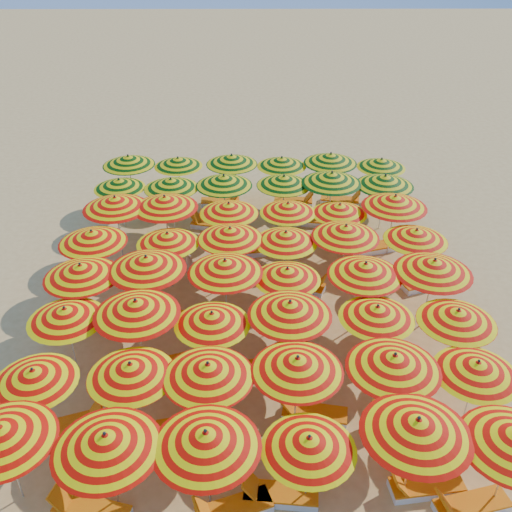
# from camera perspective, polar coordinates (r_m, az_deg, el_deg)

# --- Properties ---
(ground) EXTENTS (120.00, 120.00, 0.00)m
(ground) POSITION_cam_1_polar(r_m,az_deg,el_deg) (19.41, 0.01, -4.79)
(ground) COLOR tan
(ground) RESTS_ON ground
(umbrella_0) EXTENTS (2.90, 2.90, 2.43)m
(umbrella_0) POSITION_cam_1_polar(r_m,az_deg,el_deg) (13.65, -24.11, -15.89)
(umbrella_0) COLOR silver
(umbrella_0) RESTS_ON ground
(umbrella_1) EXTENTS (2.96, 2.96, 2.48)m
(umbrella_1) POSITION_cam_1_polar(r_m,az_deg,el_deg) (12.74, -14.76, -17.53)
(umbrella_1) COLOR silver
(umbrella_1) RESTS_ON ground
(umbrella_2) EXTENTS (2.39, 2.39, 2.48)m
(umbrella_2) POSITION_cam_1_polar(r_m,az_deg,el_deg) (12.44, -5.03, -17.79)
(umbrella_2) COLOR silver
(umbrella_2) RESTS_ON ground
(umbrella_3) EXTENTS (2.56, 2.56, 2.19)m
(umbrella_3) POSITION_cam_1_polar(r_m,az_deg,el_deg) (12.71, 5.33, -18.16)
(umbrella_3) COLOR silver
(umbrella_3) RESTS_ON ground
(umbrella_4) EXTENTS (3.01, 3.01, 2.56)m
(umbrella_4) POSITION_cam_1_polar(r_m,az_deg,el_deg) (12.98, 15.84, -16.09)
(umbrella_4) COLOR silver
(umbrella_4) RESTS_ON ground
(umbrella_6) EXTENTS (2.68, 2.68, 2.22)m
(umbrella_6) POSITION_cam_1_polar(r_m,az_deg,el_deg) (14.97, -21.34, -11.11)
(umbrella_6) COLOR silver
(umbrella_6) RESTS_ON ground
(umbrella_7) EXTENTS (2.30, 2.30, 2.31)m
(umbrella_7) POSITION_cam_1_polar(r_m,az_deg,el_deg) (14.34, -12.42, -11.06)
(umbrella_7) COLOR silver
(umbrella_7) RESTS_ON ground
(umbrella_8) EXTENTS (2.88, 2.88, 2.39)m
(umbrella_8) POSITION_cam_1_polar(r_m,az_deg,el_deg) (13.95, -4.82, -11.33)
(umbrella_8) COLOR silver
(umbrella_8) RESTS_ON ground
(umbrella_9) EXTENTS (2.94, 2.94, 2.43)m
(umbrella_9) POSITION_cam_1_polar(r_m,az_deg,el_deg) (14.04, 4.17, -10.75)
(umbrella_9) COLOR silver
(umbrella_9) RESTS_ON ground
(umbrella_10) EXTENTS (2.87, 2.87, 2.48)m
(umbrella_10) POSITION_cam_1_polar(r_m,az_deg,el_deg) (14.40, 13.65, -10.24)
(umbrella_10) COLOR silver
(umbrella_10) RESTS_ON ground
(umbrella_11) EXTENTS (2.31, 2.31, 2.25)m
(umbrella_11) POSITION_cam_1_polar(r_m,az_deg,el_deg) (15.14, 21.24, -10.40)
(umbrella_11) COLOR silver
(umbrella_11) RESTS_ON ground
(umbrella_12) EXTENTS (2.46, 2.46, 2.27)m
(umbrella_12) POSITION_cam_1_polar(r_m,az_deg,el_deg) (16.56, -18.52, -5.53)
(umbrella_12) COLOR silver
(umbrella_12) RESTS_ON ground
(umbrella_13) EXTENTS (2.82, 2.82, 2.55)m
(umbrella_13) POSITION_cam_1_polar(r_m,az_deg,el_deg) (15.89, -11.90, -5.05)
(umbrella_13) COLOR silver
(umbrella_13) RESTS_ON ground
(umbrella_14) EXTENTS (2.56, 2.56, 2.23)m
(umbrella_14) POSITION_cam_1_polar(r_m,az_deg,el_deg) (15.66, -4.42, -6.27)
(umbrella_14) COLOR silver
(umbrella_14) RESTS_ON ground
(umbrella_15) EXTENTS (2.83, 2.83, 2.49)m
(umbrella_15) POSITION_cam_1_polar(r_m,az_deg,el_deg) (15.63, 3.42, -5.26)
(umbrella_15) COLOR silver
(umbrella_15) RESTS_ON ground
(umbrella_16) EXTENTS (2.22, 2.22, 2.25)m
(umbrella_16) POSITION_cam_1_polar(r_m,az_deg,el_deg) (16.17, 12.03, -5.51)
(umbrella_16) COLOR silver
(umbrella_16) RESTS_ON ground
(umbrella_17) EXTENTS (2.66, 2.66, 2.31)m
(umbrella_17) POSITION_cam_1_polar(r_m,az_deg,el_deg) (16.53, 19.50, -5.68)
(umbrella_17) COLOR silver
(umbrella_17) RESTS_ON ground
(umbrella_18) EXTENTS (2.98, 2.98, 2.45)m
(umbrella_18) POSITION_cam_1_polar(r_m,az_deg,el_deg) (17.96, -17.11, -1.43)
(umbrella_18) COLOR silver
(umbrella_18) RESTS_ON ground
(umbrella_19) EXTENTS (2.62, 2.62, 2.57)m
(umbrella_19) POSITION_cam_1_polar(r_m,az_deg,el_deg) (17.64, -10.90, -0.71)
(umbrella_19) COLOR silver
(umbrella_19) RESTS_ON ground
(umbrella_20) EXTENTS (2.35, 2.35, 2.47)m
(umbrella_20) POSITION_cam_1_polar(r_m,az_deg,el_deg) (17.36, -3.11, -1.04)
(umbrella_20) COLOR silver
(umbrella_20) RESTS_ON ground
(umbrella_21) EXTENTS (2.37, 2.37, 2.20)m
(umbrella_21) POSITION_cam_1_polar(r_m,az_deg,el_deg) (17.45, 3.15, -1.79)
(umbrella_21) COLOR silver
(umbrella_21) RESTS_ON ground
(umbrella_22) EXTENTS (3.06, 3.06, 2.44)m
(umbrella_22) POSITION_cam_1_polar(r_m,az_deg,el_deg) (17.56, 10.88, -1.30)
(umbrella_22) COLOR silver
(umbrella_22) RESTS_ON ground
(umbrella_23) EXTENTS (2.46, 2.46, 2.54)m
(umbrella_23) POSITION_cam_1_polar(r_m,az_deg,el_deg) (18.05, 17.37, -0.99)
(umbrella_23) COLOR silver
(umbrella_23) RESTS_ON ground
(umbrella_24) EXTENTS (3.02, 3.02, 2.42)m
(umbrella_24) POSITION_cam_1_polar(r_m,az_deg,el_deg) (19.69, -16.06, 1.85)
(umbrella_24) COLOR silver
(umbrella_24) RESTS_ON ground
(umbrella_25) EXTENTS (2.75, 2.75, 2.25)m
(umbrella_25) POSITION_cam_1_polar(r_m,az_deg,el_deg) (19.38, -8.84, 1.77)
(umbrella_25) COLOR silver
(umbrella_25) RESTS_ON ground
(umbrella_26) EXTENTS (2.75, 2.75, 2.37)m
(umbrella_26) POSITION_cam_1_polar(r_m,az_deg,el_deg) (19.23, -2.61, 2.26)
(umbrella_26) COLOR silver
(umbrella_26) RESTS_ON ground
(umbrella_27) EXTENTS (2.83, 2.83, 2.29)m
(umbrella_27) POSITION_cam_1_polar(r_m,az_deg,el_deg) (19.17, 2.99, 1.89)
(umbrella_27) COLOR silver
(umbrella_27) RESTS_ON ground
(umbrella_28) EXTENTS (2.73, 2.73, 2.46)m
(umbrella_28) POSITION_cam_1_polar(r_m,az_deg,el_deg) (19.43, 8.96, 2.46)
(umbrella_28) COLOR silver
(umbrella_28) RESTS_ON ground
(umbrella_29) EXTENTS (2.69, 2.69, 2.31)m
(umbrella_29) POSITION_cam_1_polar(r_m,az_deg,el_deg) (19.98, 15.72, 2.04)
(umbrella_29) COLOR silver
(umbrella_29) RESTS_ON ground
(umbrella_30) EXTENTS (2.44, 2.44, 2.56)m
(umbrella_30) POSITION_cam_1_polar(r_m,az_deg,el_deg) (21.48, -13.90, 5.20)
(umbrella_30) COLOR silver
(umbrella_30) RESTS_ON ground
(umbrella_31) EXTENTS (3.18, 3.18, 2.56)m
(umbrella_31) POSITION_cam_1_polar(r_m,az_deg,el_deg) (21.15, -9.11, 5.34)
(umbrella_31) COLOR silver
(umbrella_31) RESTS_ON ground
(umbrella_32) EXTENTS (2.70, 2.70, 2.32)m
(umbrella_32) POSITION_cam_1_polar(r_m,az_deg,el_deg) (20.93, -2.74, 4.78)
(umbrella_32) COLOR silver
(umbrella_32) RESTS_ON ground
(umbrella_33) EXTENTS (2.57, 2.57, 2.21)m
(umbrella_33) POSITION_cam_1_polar(r_m,az_deg,el_deg) (21.19, 3.21, 4.83)
(umbrella_33) COLOR silver
(umbrella_33) RESTS_ON ground
(umbrella_34) EXTENTS (2.28, 2.28, 2.19)m
(umbrella_34) POSITION_cam_1_polar(r_m,az_deg,el_deg) (21.34, 8.37, 4.68)
(umbrella_34) COLOR silver
(umbrella_34) RESTS_ON ground
(umbrella_35) EXTENTS (3.15, 3.15, 2.56)m
(umbrella_35) POSITION_cam_1_polar(r_m,az_deg,el_deg) (21.56, 13.72, 5.33)
(umbrella_35) COLOR silver
(umbrella_35) RESTS_ON ground
(umbrella_36) EXTENTS (2.21, 2.21, 2.19)m
(umbrella_36) POSITION_cam_1_polar(r_m,az_deg,el_deg) (23.72, -13.53, 7.04)
(umbrella_36) COLOR silver
(umbrella_36) RESTS_ON ground
(umbrella_37) EXTENTS (2.85, 2.85, 2.32)m
(umbrella_37) POSITION_cam_1_polar(r_m,az_deg,el_deg) (23.07, -8.50, 7.17)
(umbrella_37) COLOR silver
(umbrella_37) RESTS_ON ground
(umbrella_38) EXTENTS (2.44, 2.44, 2.41)m
(umbrella_38) POSITION_cam_1_polar(r_m,az_deg,el_deg) (22.91, -3.23, 7.54)
(umbrella_38) COLOR silver
(umbrella_38) RESTS_ON ground
(umbrella_39) EXTENTS (2.88, 2.88, 2.34)m
(umbrella_39) POSITION_cam_1_polar(r_m,az_deg,el_deg) (23.05, 2.81, 7.54)
(umbrella_39) COLOR silver
(umbrella_39) RESTS_ON ground
(umbrella_40) EXTENTS (3.16, 3.16, 2.55)m
(umbrella_40) POSITION_cam_1_polar(r_m,az_deg,el_deg) (23.03, 7.58, 7.75)
(umbrella_40) COLOR silver
(umbrella_40) RESTS_ON ground
(umbrella_41) EXTENTS (2.96, 2.96, 2.46)m
(umbrella_41) POSITION_cam_1_polar(r_m,az_deg,el_deg) (23.36, 12.78, 7.37)
(umbrella_41) COLOR silver
(umbrella_41) RESTS_ON ground
(umbrella_42) EXTENTS (2.83, 2.83, 2.39)m
(umbrella_42) POSITION_cam_1_polar(r_m,az_deg,el_deg) (25.42, -12.64, 9.31)
(umbrella_42) COLOR silver
(umbrella_42) RESTS_ON ground
(umbrella_43) EXTENTS (2.54, 2.54, 2.22)m
(umbrella_43) POSITION_cam_1_polar(r_m,az_deg,el_deg) (25.26, -7.79, 9.30)
(umbrella_43) COLOR silver
(umbrella_43) RESTS_ON ground
(umbrella_44) EXTENTS (2.85, 2.85, 2.37)m
(umbrella_44) POSITION_cam_1_polar(r_m,az_deg,el_deg) (24.96, -2.45, 9.61)
(umbrella_44) COLOR silver
(umbrella_44) RESTS_ON ground
(umbrella_45) EXTENTS (2.72, 2.72, 2.27)m
(umbrella_45) POSITION_cam_1_polar(r_m,az_deg,el_deg) (24.96, 2.59, 9.38)
(umbrella_45) COLOR silver
(umbrella_45) RESTS_ON ground
(umbrella_46) EXTENTS (2.63, 2.63, 2.45)m
(umbrella_46) POSITION_cam_1_polar(r_m,az_deg,el_deg) (25.09, 7.47, 9.65)
(umbrella_46) COLOR silver
(umbrella_46) RESTS_ON ground
(umbrella_47) EXTENTS (2.61, 2.61, 2.23)m
(umbrella_47) POSITION_cam_1_polar(r_m,az_deg,el_deg) (25.49, 12.43, 9.05)
(umbrella_47) COLOR silver
(umbrella_47) RESTS_ON ground
(lounger_0) EXTENTS (1.82, 1.00, 0.69)m
(lounger_0) POSITION_cam_1_polar(r_m,az_deg,el_deg) (14.35, -16.26, -23.24)
(lounger_0) COLOR white
(lounger_0) RESTS_ON ground
(lounger_1) EXTENTS (1.83, 1.14, 0.69)m
(lounger_1) POSITION_cam_1_polar(r_m,az_deg,el_deg) (13.88, -2.40, -24.04)
(lounger_1) COLOR white
(lounger_1) RESTS_ON ground
(lounger_2) EXTENTS (1.78, 0.74, 0.69)m
(lounger_2) POSITION_cam_1_polar(r_m,az_deg,el_deg) (14.11, 2.30, -22.71)
(lounger_2) COLOR white
(lounger_2) RESTS_ON ground
(lounger_3) EXTENTS (1.79, 0.79, 0.69)m
(lounger_3) POSITION_cam_1_polar(r_m,az_deg,el_deg) (14.74, 16.50, -21.21)
(lounger_3) COLOR white
(lounger_3) RESTS_ON ground
(lounger_4) EXTENTS (1.82, 0.97, 0.69)m
(lounger_4) POSITION_cam_1_polar(r_m,az_deg,el_deg) (14.74, 20.61, -22.33)
(lounger_4) COLOR white
(lounger_4) RESTS_ON ground
(lounger_5) EXTENTS (1.83, 1.12, 0.69)m
(lounger_5) POSITION_cam_1_polar(r_m,az_deg,el_deg) (16.05, -17.91, -15.81)
(lounger_5) COLOR white
(lounger_5) RESTS_ON ground
(lounger_6) EXTENTS (1.81, 0.89, 0.69)m
(lounger_6) POSITION_cam_1_polar(r_m,az_deg,el_deg) (15.41, -6.42, -16.53)
(lounger_6) COLOR white
(lounger_6) RESTS_ON ground
(lounger_7) EXTENTS (1.81, 0.89, 0.69)m
(lounger_7) POSITION_cam_1_polar(r_m,az_deg,el_deg) (15.67, 5.71, -15.38)
(lounger_7) COLOR white
(lounger_7) RESTS_ON ground
(lounger_8) EXTENTS (1.74, 0.59, 0.69)m
(lounger_8) POSITION_cam_1_polar(r_m,az_deg,el_deg) (15.88, 14.57, -15.75)
(lounger_8) COLOR white
(lounger_8) RESTS_ON ground
(lounger_9) EXTENTS (1.83, 1.14, 0.69)m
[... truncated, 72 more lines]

